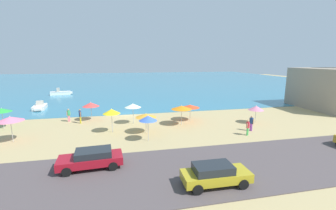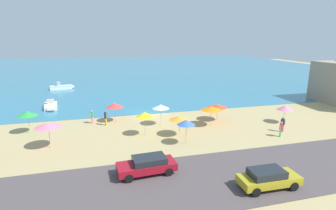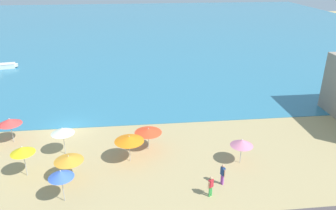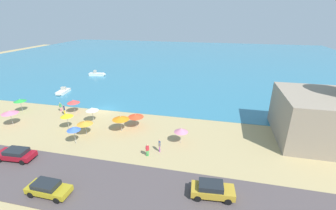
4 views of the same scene
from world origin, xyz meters
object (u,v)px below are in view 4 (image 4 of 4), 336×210
(beach_umbrella_6, at_px, (85,123))
(bather_0, at_px, (160,145))
(parked_car_3, at_px, (48,188))
(parked_car_0, at_px, (16,154))
(skiff_offshore, at_px, (97,74))
(bather_1, at_px, (147,149))
(beach_umbrella_4, at_px, (121,118))
(bather_2, at_px, (61,106))
(beach_umbrella_10, at_px, (73,129))
(bather_3, at_px, (64,109))
(beach_umbrella_8, at_px, (73,101))
(beach_umbrella_9, at_px, (181,130))
(beach_umbrella_5, at_px, (67,115))
(beach_umbrella_7, at_px, (10,112))
(parked_car_1, at_px, (212,190))
(beach_umbrella_0, at_px, (136,116))
(beach_umbrella_2, at_px, (92,109))
(skiff_nearshore, at_px, (63,91))
(beach_umbrella_1, at_px, (20,100))

(beach_umbrella_6, bearing_deg, bather_0, -8.96)
(parked_car_3, bearing_deg, parked_car_0, 152.43)
(skiff_offshore, bearing_deg, bather_1, -52.65)
(beach_umbrella_4, xyz_separation_m, bather_2, (-13.73, 4.50, -1.21))
(beach_umbrella_10, xyz_separation_m, bather_3, (-7.49, 7.95, -1.25))
(beach_umbrella_8, bearing_deg, skiff_offshore, 110.97)
(beach_umbrella_6, xyz_separation_m, beach_umbrella_9, (13.82, 0.87, -0.00))
(beach_umbrella_5, bearing_deg, bather_2, 134.49)
(beach_umbrella_7, height_order, parked_car_1, beach_umbrella_7)
(parked_car_3, bearing_deg, beach_umbrella_7, 144.21)
(bather_1, relative_size, parked_car_0, 0.36)
(beach_umbrella_0, relative_size, parked_car_1, 0.58)
(beach_umbrella_2, height_order, beach_umbrella_5, beach_umbrella_5)
(parked_car_0, bearing_deg, beach_umbrella_6, 56.51)
(skiff_nearshore, bearing_deg, beach_umbrella_10, -49.89)
(skiff_nearshore, bearing_deg, parked_car_3, -55.93)
(beach_umbrella_2, xyz_separation_m, beach_umbrella_10, (1.03, -6.43, -0.01))
(parked_car_0, height_order, skiff_nearshore, parked_car_0)
(beach_umbrella_6, distance_m, skiff_offshore, 34.77)
(beach_umbrella_5, bearing_deg, beach_umbrella_0, 16.68)
(beach_umbrella_4, distance_m, skiff_offshore, 35.30)
(beach_umbrella_6, distance_m, bather_2, 11.35)
(beach_umbrella_1, xyz_separation_m, bather_3, (8.26, 0.55, -1.17))
(beach_umbrella_0, bearing_deg, beach_umbrella_4, -133.07)
(beach_umbrella_1, bearing_deg, beach_umbrella_8, 10.48)
(parked_car_0, relative_size, skiff_nearshore, 1.09)
(beach_umbrella_1, distance_m, beach_umbrella_6, 16.58)
(beach_umbrella_1, bearing_deg, beach_umbrella_5, -17.88)
(beach_umbrella_5, xyz_separation_m, skiff_nearshore, (-11.70, 14.60, -1.93))
(beach_umbrella_1, bearing_deg, parked_car_3, -41.00)
(beach_umbrella_0, relative_size, beach_umbrella_8, 0.99)
(beach_umbrella_8, xyz_separation_m, bather_0, (17.91, -8.50, -1.14))
(skiff_offshore, bearing_deg, parked_car_0, -74.20)
(beach_umbrella_0, height_order, skiff_offshore, beach_umbrella_0)
(beach_umbrella_2, distance_m, parked_car_0, 11.97)
(beach_umbrella_5, relative_size, beach_umbrella_10, 1.03)
(beach_umbrella_10, bearing_deg, skiff_offshore, 114.99)
(beach_umbrella_8, xyz_separation_m, bather_1, (16.69, -9.77, -1.19))
(bather_0, bearing_deg, beach_umbrella_10, -176.77)
(beach_umbrella_4, height_order, parked_car_1, beach_umbrella_4)
(beach_umbrella_2, bearing_deg, beach_umbrella_7, -161.86)
(beach_umbrella_1, xyz_separation_m, beach_umbrella_4, (20.41, -2.79, -0.04))
(beach_umbrella_9, height_order, parked_car_1, beach_umbrella_9)
(beach_umbrella_5, relative_size, parked_car_1, 0.63)
(beach_umbrella_8, distance_m, skiff_offshore, 26.09)
(parked_car_1, bearing_deg, bather_0, 137.31)
(beach_umbrella_0, bearing_deg, bather_2, 170.00)
(bather_0, height_order, bather_2, bather_0)
(parked_car_0, xyz_separation_m, parked_car_1, (23.24, -0.82, 0.07))
(beach_umbrella_1, relative_size, bather_0, 1.43)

